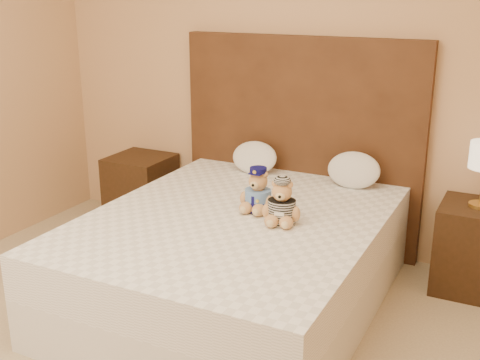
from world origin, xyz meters
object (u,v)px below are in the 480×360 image
at_px(nightstand_left, 141,190).
at_px(bed, 236,259).
at_px(teddy_prisoner, 282,202).
at_px(pillow_left, 255,156).
at_px(teddy_police, 258,190).
at_px(pillow_right, 354,168).
at_px(nightstand_right, 475,248).

bearing_deg(nightstand_left, bed, -32.62).
xyz_separation_m(bed, teddy_prisoner, (0.28, 0.02, 0.40)).
distance_m(bed, pillow_left, 0.96).
bearing_deg(bed, teddy_police, 59.21).
xyz_separation_m(bed, pillow_right, (0.45, 0.83, 0.40)).
relative_size(nightstand_right, teddy_prisoner, 2.16).
distance_m(nightstand_right, pillow_right, 0.89).
bearing_deg(nightstand_left, teddy_police, -26.62).
distance_m(nightstand_left, pillow_left, 1.05).
distance_m(pillow_left, pillow_right, 0.72).
distance_m(nightstand_right, pillow_left, 1.57).
bearing_deg(pillow_left, nightstand_left, -178.24).
bearing_deg(pillow_left, nightstand_right, -1.13).
xyz_separation_m(nightstand_left, pillow_left, (0.98, 0.03, 0.39)).
relative_size(teddy_police, pillow_left, 0.78).
relative_size(bed, nightstand_left, 3.64).
bearing_deg(bed, teddy_prisoner, 3.30).
height_order(nightstand_left, pillow_right, pillow_right).
height_order(nightstand_right, teddy_prisoner, teddy_prisoner).
xyz_separation_m(nightstand_right, pillow_right, (-0.80, 0.03, 0.40)).
xyz_separation_m(nightstand_left, teddy_police, (1.33, -0.67, 0.41)).
xyz_separation_m(nightstand_left, teddy_prisoner, (1.53, -0.78, 0.40)).
bearing_deg(teddy_police, nightstand_left, 154.56).
xyz_separation_m(teddy_police, pillow_right, (0.37, 0.70, -0.01)).
relative_size(teddy_police, teddy_prisoner, 1.03).
distance_m(bed, pillow_right, 1.03).
relative_size(bed, pillow_right, 5.66).
xyz_separation_m(bed, teddy_police, (0.08, 0.13, 0.41)).
distance_m(bed, teddy_prisoner, 0.49).
relative_size(teddy_police, pillow_right, 0.75).
relative_size(bed, teddy_police, 7.59).
height_order(nightstand_left, teddy_police, teddy_police).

